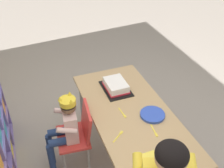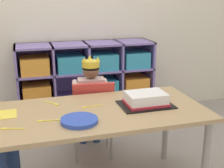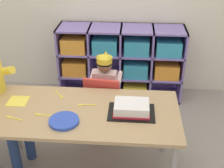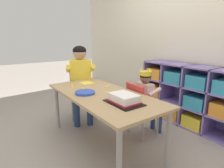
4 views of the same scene
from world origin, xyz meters
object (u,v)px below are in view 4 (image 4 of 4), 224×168
(classroom_chair_blue, at_px, (140,105))
(fork_beside_plate_stack, at_px, (109,92))
(fork_scattered_mid_table, at_px, (84,89))
(child_with_crown, at_px, (148,94))
(adult_helper_seated, at_px, (81,75))
(fork_by_napkin, at_px, (72,86))
(classroom_chair_adult_side, at_px, (81,87))
(birthday_cake_on_tray, at_px, (124,99))
(fork_at_table_front_edge, at_px, (107,86))
(paper_plate_stack, at_px, (85,93))
(activity_table, at_px, (102,98))

(classroom_chair_blue, xyz_separation_m, fork_beside_plate_stack, (-0.10, -0.39, 0.20))
(fork_scattered_mid_table, bearing_deg, child_with_crown, 64.43)
(adult_helper_seated, height_order, fork_by_napkin, adult_helper_seated)
(classroom_chair_adult_side, xyz_separation_m, birthday_cake_on_tray, (1.23, -0.16, 0.18))
(fork_beside_plate_stack, bearing_deg, fork_by_napkin, -160.83)
(adult_helper_seated, height_order, fork_at_table_front_edge, adult_helper_seated)
(fork_at_table_front_edge, distance_m, fork_beside_plate_stack, 0.27)
(birthday_cake_on_tray, xyz_separation_m, fork_beside_plate_stack, (-0.36, 0.08, -0.03))
(fork_by_napkin, height_order, fork_beside_plate_stack, same)
(paper_plate_stack, xyz_separation_m, fork_scattered_mid_table, (-0.17, 0.07, -0.01))
(child_with_crown, distance_m, classroom_chair_adult_side, 1.07)
(classroom_chair_adult_side, height_order, fork_scattered_mid_table, classroom_chair_adult_side)
(adult_helper_seated, height_order, paper_plate_stack, adult_helper_seated)
(fork_beside_plate_stack, bearing_deg, fork_at_table_front_edge, 146.54)
(activity_table, bearing_deg, birthday_cake_on_tray, -0.43)
(child_with_crown, distance_m, fork_by_napkin, 0.94)
(classroom_chair_adult_side, xyz_separation_m, fork_scattered_mid_table, (0.58, -0.24, 0.14))
(child_with_crown, xyz_separation_m, fork_by_napkin, (-0.61, -0.71, 0.08))
(child_with_crown, height_order, paper_plate_stack, child_with_crown)
(birthday_cake_on_tray, bearing_deg, fork_beside_plate_stack, 167.47)
(classroom_chair_blue, height_order, fork_by_napkin, classroom_chair_blue)
(classroom_chair_adult_side, bearing_deg, child_with_crown, -45.23)
(paper_plate_stack, distance_m, fork_scattered_mid_table, 0.19)
(birthday_cake_on_tray, xyz_separation_m, paper_plate_stack, (-0.48, -0.15, -0.02))
(adult_helper_seated, distance_m, fork_at_table_front_edge, 0.55)
(paper_plate_stack, height_order, fork_beside_plate_stack, paper_plate_stack)
(fork_by_napkin, bearing_deg, fork_scattered_mid_table, 31.64)
(child_with_crown, relative_size, fork_at_table_front_edge, 6.97)
(classroom_chair_adult_side, distance_m, fork_beside_plate_stack, 0.89)
(adult_helper_seated, xyz_separation_m, paper_plate_stack, (0.65, -0.27, -0.06))
(activity_table, height_order, adult_helper_seated, adult_helper_seated)
(paper_plate_stack, bearing_deg, classroom_chair_blue, 70.52)
(classroom_chair_blue, height_order, birthday_cake_on_tray, birthday_cake_on_tray)
(paper_plate_stack, distance_m, fork_by_napkin, 0.38)
(classroom_chair_adult_side, xyz_separation_m, adult_helper_seated, (0.11, -0.04, 0.22))
(child_with_crown, distance_m, fork_at_table_front_edge, 0.51)
(fork_at_table_front_edge, bearing_deg, fork_by_napkin, 106.09)
(child_with_crown, relative_size, fork_beside_plate_stack, 6.10)
(fork_beside_plate_stack, bearing_deg, adult_helper_seated, 173.28)
(fork_by_napkin, bearing_deg, paper_plate_stack, 13.74)
(activity_table, xyz_separation_m, fork_by_napkin, (-0.48, -0.14, 0.06))
(classroom_chair_adult_side, height_order, fork_at_table_front_edge, classroom_chair_adult_side)
(paper_plate_stack, distance_m, fork_beside_plate_stack, 0.26)
(fork_by_napkin, xyz_separation_m, fork_scattered_mid_table, (0.20, 0.05, 0.00))
(classroom_chair_blue, distance_m, paper_plate_stack, 0.69)
(child_with_crown, bearing_deg, classroom_chair_blue, 90.57)
(classroom_chair_adult_side, relative_size, fork_beside_plate_stack, 5.18)
(adult_helper_seated, xyz_separation_m, birthday_cake_on_tray, (1.13, -0.12, -0.04))
(classroom_chair_blue, height_order, fork_beside_plate_stack, classroom_chair_blue)
(activity_table, bearing_deg, fork_at_table_front_edge, 135.84)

